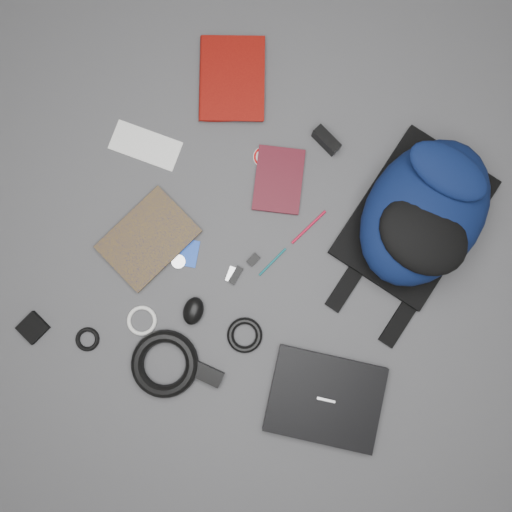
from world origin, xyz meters
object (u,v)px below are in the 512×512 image
at_px(mouse, 193,311).
at_px(pouch, 33,328).
at_px(laptop, 325,399).
at_px(comic_book, 126,216).
at_px(dvd_case, 279,180).
at_px(power_brick, 205,373).
at_px(textbook_red, 199,79).
at_px(compact_camera, 326,140).
at_px(backpack, 425,212).

height_order(mouse, pouch, mouse).
relative_size(laptop, comic_book, 1.21).
height_order(comic_book, dvd_case, comic_book).
xyz_separation_m(power_brick, pouch, (-0.55, -0.12, -0.00)).
xyz_separation_m(laptop, textbook_red, (-0.82, 0.74, -0.00)).
relative_size(dvd_case, compact_camera, 2.21).
relative_size(backpack, mouse, 6.05).
bearing_deg(power_brick, pouch, -169.91).
distance_m(comic_book, power_brick, 0.56).
bearing_deg(dvd_case, laptop, -71.68).
distance_m(laptop, dvd_case, 0.71).
height_order(backpack, power_brick, backpack).
height_order(textbook_red, comic_book, textbook_red).
xyz_separation_m(dvd_case, compact_camera, (0.08, 0.18, 0.02)).
height_order(laptop, mouse, mouse).
relative_size(comic_book, compact_camera, 2.95).
relative_size(backpack, compact_camera, 5.58).
distance_m(backpack, textbook_red, 0.84).
height_order(backpack, dvd_case, backpack).
bearing_deg(compact_camera, textbook_red, -160.88).
bearing_deg(comic_book, backpack, 45.30).
relative_size(backpack, power_brick, 4.65).
distance_m(laptop, pouch, 0.95).
distance_m(comic_book, mouse, 0.38).
relative_size(textbook_red, comic_book, 1.00).
distance_m(comic_book, compact_camera, 0.69).
relative_size(compact_camera, pouch, 1.28).
bearing_deg(compact_camera, power_brick, -71.50).
relative_size(laptop, pouch, 4.55).
xyz_separation_m(textbook_red, power_brick, (0.45, -0.84, -0.00)).
bearing_deg(pouch, backpack, 42.75).
relative_size(textbook_red, mouse, 3.21).
distance_m(laptop, comic_book, 0.86).
relative_size(power_brick, pouch, 1.53).
relative_size(laptop, power_brick, 2.97).
bearing_deg(dvd_case, pouch, -141.95).
height_order(dvd_case, compact_camera, compact_camera).
bearing_deg(power_brick, dvd_case, 93.67).
bearing_deg(laptop, dvd_case, 114.06).
bearing_deg(comic_book, dvd_case, 59.15).
xyz_separation_m(textbook_red, mouse, (0.33, -0.68, 0.01)).
bearing_deg(mouse, power_brick, -63.60).
xyz_separation_m(laptop, pouch, (-0.92, -0.22, -0.01)).
distance_m(dvd_case, pouch, 0.91).
bearing_deg(power_brick, mouse, 125.17).
height_order(textbook_red, compact_camera, compact_camera).
distance_m(laptop, textbook_red, 1.11).
relative_size(mouse, power_brick, 0.77).
distance_m(compact_camera, mouse, 0.69).
height_order(backpack, pouch, backpack).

